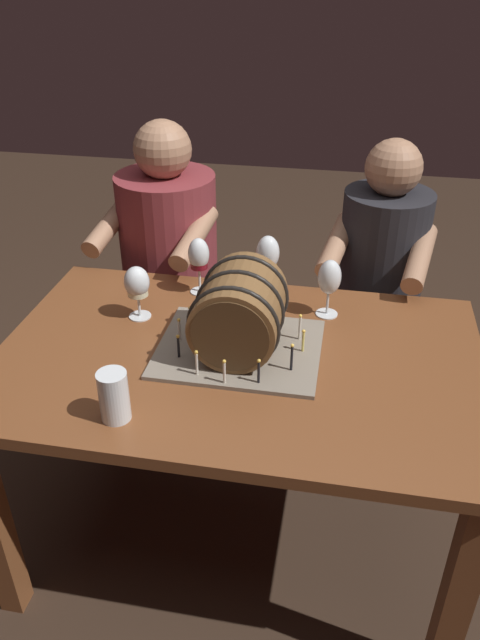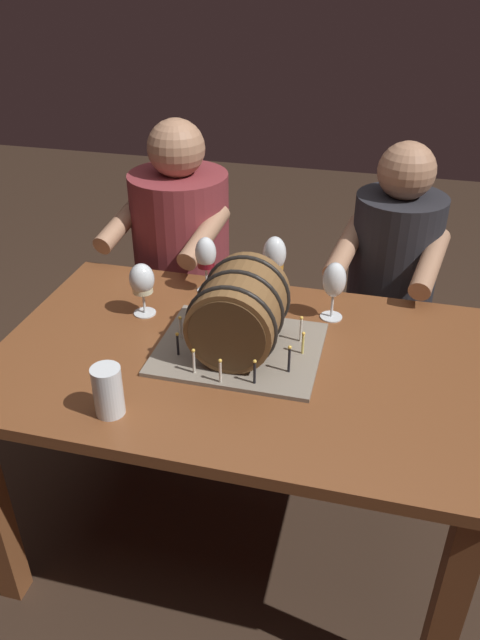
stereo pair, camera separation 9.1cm
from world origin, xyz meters
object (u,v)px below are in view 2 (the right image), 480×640
wine_glass_amber (274,256)px  person_seated_left (183,281)px  barrel_cake (240,315)px  dining_table (237,386)px  wine_glass_empty (334,281)px  wine_glass_white (142,281)px  wine_glass_red (206,256)px  beer_pint (108,393)px  person_seated_right (386,316)px

wine_glass_amber → person_seated_left: bearing=143.5°
barrel_cake → wine_glass_amber: (0.03, 0.34, 0.02)m
dining_table → person_seated_left: (-0.40, 0.68, -0.06)m
person_seated_left → wine_glass_empty: bearing=-33.4°
wine_glass_amber → wine_glass_white: 0.42m
wine_glass_empty → wine_glass_red: wine_glass_red is taller
wine_glass_white → beer_pint: 0.47m
barrel_cake → beer_pint: size_ratio=3.46×
wine_glass_empty → wine_glass_white: (-0.56, -0.12, -0.01)m
person_seated_right → wine_glass_empty: bearing=-112.4°
barrel_cake → beer_pint: barrel_cake is taller
wine_glass_empty → person_seated_left: (-0.62, 0.41, -0.29)m
wine_glass_red → person_seated_right: size_ratio=0.16×
person_seated_left → beer_pint: bearing=-80.8°
barrel_cake → beer_pint: 0.42m
wine_glass_empty → person_seated_right: person_seated_right is taller
wine_glass_red → wine_glass_white: wine_glass_red is taller
beer_pint → wine_glass_red: bearing=85.7°
barrel_cake → person_seated_left: bearing=121.4°
wine_glass_white → person_seated_left: bearing=97.0°
wine_glass_red → dining_table: bearing=-60.3°
barrel_cake → wine_glass_empty: 0.33m
wine_glass_amber → wine_glass_red: 0.22m
wine_glass_empty → wine_glass_amber: bearing=154.2°
wine_glass_empty → wine_glass_amber: (-0.20, 0.10, 0.01)m
person_seated_left → barrel_cake: bearing=-58.6°
wine_glass_empty → wine_glass_amber: wine_glass_amber is taller
wine_glass_red → wine_glass_white: (-0.14, -0.19, -0.02)m
barrel_cake → wine_glass_empty: size_ratio=2.45×
wine_glass_empty → beer_pint: 0.74m
wine_glass_red → wine_glass_white: 0.23m
dining_table → barrel_cake: (0.00, 0.02, 0.23)m
person_seated_right → wine_glass_red: bearing=-149.6°
wine_glass_red → beer_pint: size_ratio=1.46×
beer_pint → dining_table: bearing=52.8°
dining_table → person_seated_right: size_ratio=1.15×
person_seated_right → dining_table: bearing=-120.4°
wine_glass_amber → wine_glass_red: size_ratio=1.07×
beer_pint → person_seated_left: bearing=99.2°
person_seated_right → beer_pint: bearing=-122.7°
person_seated_left → wine_glass_amber: bearing=-36.5°
dining_table → beer_pint: bearing=-127.2°
wine_glass_white → beer_pint: wine_glass_white is taller
barrel_cake → wine_glass_empty: (0.23, 0.24, 0.01)m
wine_glass_amber → beer_pint: bearing=-111.4°
wine_glass_amber → beer_pint: 0.73m
wine_glass_empty → person_seated_right: bearing=67.6°
wine_glass_white → person_seated_right: size_ratio=0.14×
dining_table → wine_glass_amber: 0.44m
barrel_cake → wine_glass_red: (-0.19, 0.31, 0.01)m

